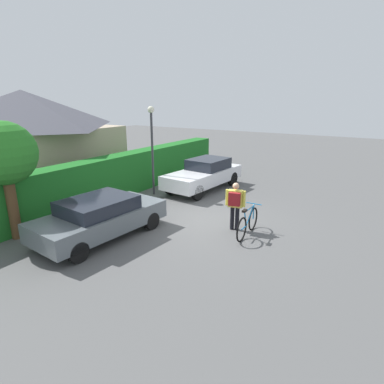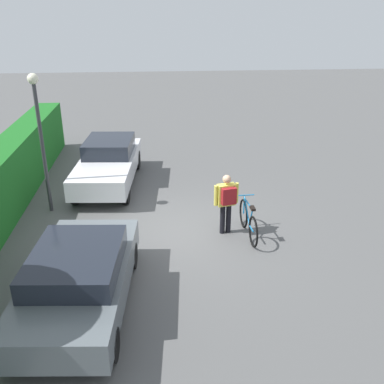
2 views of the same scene
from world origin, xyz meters
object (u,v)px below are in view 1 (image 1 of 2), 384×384
at_px(person_rider, 235,202).
at_px(street_lamp, 152,138).
at_px(parked_car_near, 100,217).
at_px(parked_car_far, 204,174).
at_px(bicycle, 248,223).
at_px(tree_kerbside, 4,155).

distance_m(person_rider, street_lamp, 5.27).
bearing_deg(street_lamp, parked_car_near, -161.51).
xyz_separation_m(parked_car_far, street_lamp, (-1.91, 1.49, 1.76)).
bearing_deg(bicycle, parked_car_near, 123.33).
bearing_deg(parked_car_near, person_rider, -50.47).
bearing_deg(tree_kerbside, person_rider, -52.92).
bearing_deg(parked_car_far, parked_car_near, 179.92).
xyz_separation_m(parked_car_far, person_rider, (-3.67, -3.22, 0.21)).
height_order(parked_car_near, parked_car_far, parked_car_far).
relative_size(parked_car_near, street_lamp, 1.09).
bearing_deg(person_rider, tree_kerbside, 127.08).
xyz_separation_m(parked_car_near, bicycle, (2.47, -3.76, -0.26)).
xyz_separation_m(bicycle, street_lamp, (1.96, 5.24, 2.08)).
height_order(bicycle, street_lamp, street_lamp).
distance_m(parked_car_far, person_rider, 4.89).
relative_size(bicycle, street_lamp, 0.46).
height_order(parked_car_near, person_rider, person_rider).
height_order(bicycle, person_rider, person_rider).
bearing_deg(bicycle, street_lamp, 69.49).
xyz_separation_m(parked_car_near, parked_car_far, (6.34, -0.01, 0.06)).
xyz_separation_m(parked_car_near, street_lamp, (4.43, 1.48, 1.82)).
distance_m(parked_car_near, person_rider, 4.20).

